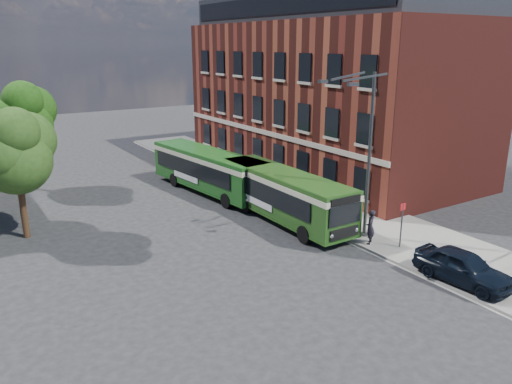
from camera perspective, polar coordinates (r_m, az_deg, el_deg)
ground at (r=26.81m, az=1.18°, el=-6.14°), size 120.00×120.00×0.00m
pavement at (r=36.76m, az=3.31°, el=0.33°), size 6.00×48.00×0.15m
kerb_line at (r=35.15m, az=-0.72°, el=-0.53°), size 0.12×48.00×0.01m
brick_office at (r=42.91m, az=8.02°, el=11.91°), size 12.10×26.00×14.20m
street_lamp at (r=26.85m, az=12.29°, el=4.24°), size 2.96×2.38×9.00m
bus_stop_sign at (r=26.85m, az=16.31°, el=-3.35°), size 0.35×0.08×2.52m
bus_front at (r=29.93m, az=3.24°, el=0.02°), size 2.64×10.85×3.02m
bus_rear at (r=35.98m, az=-5.50°, el=2.81°), size 3.78×11.65×3.02m
parked_car at (r=24.09m, az=22.58°, el=-7.89°), size 2.07×4.50×1.50m
pedestrian_a at (r=27.04m, az=12.94°, el=-3.91°), size 0.81×0.77×1.86m
pedestrian_b at (r=29.29m, az=9.93°, el=-2.50°), size 0.85×0.73×1.50m
tree_left at (r=29.37m, az=-25.71°, el=4.34°), size 4.33×4.11×7.31m
tree_right at (r=39.52m, az=-24.99°, el=7.84°), size 4.70×4.47×7.94m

